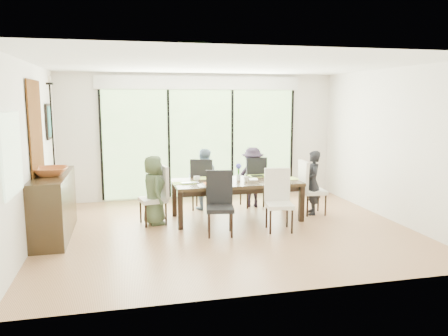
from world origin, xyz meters
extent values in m
cube|color=brown|center=(0.00, 0.00, -0.01)|extent=(6.00, 5.00, 0.01)
cube|color=white|center=(0.00, 0.00, 2.71)|extent=(6.00, 5.00, 0.01)
cube|color=silver|center=(0.00, 2.51, 1.35)|extent=(6.00, 0.02, 2.70)
cube|color=white|center=(0.00, -2.51, 1.35)|extent=(6.00, 0.02, 2.70)
cube|color=white|center=(-3.01, 0.00, 1.35)|extent=(0.02, 5.00, 2.70)
cube|color=silver|center=(3.01, 0.00, 1.35)|extent=(0.02, 5.00, 2.70)
cube|color=#598C3F|center=(0.00, 2.47, 1.20)|extent=(4.20, 0.02, 2.30)
cube|color=white|center=(0.00, 2.46, 2.50)|extent=(4.40, 0.06, 0.28)
cube|color=black|center=(-2.10, 2.46, 1.20)|extent=(0.05, 0.04, 2.30)
cube|color=black|center=(-0.70, 2.46, 1.20)|extent=(0.05, 0.04, 2.30)
cube|color=black|center=(0.70, 2.46, 1.20)|extent=(0.05, 0.04, 2.30)
cube|color=black|center=(2.10, 2.46, 1.20)|extent=(0.05, 0.04, 2.30)
cube|color=#8CAD7F|center=(-2.97, -1.20, 1.50)|extent=(0.02, 0.90, 1.00)
cube|color=#4F3E22|center=(0.00, 3.40, -0.05)|extent=(6.00, 1.80, 0.10)
cube|color=brown|center=(0.00, 4.20, 0.55)|extent=(6.00, 0.08, 0.06)
sphere|color=#14380F|center=(-1.80, 5.20, 1.44)|extent=(3.20, 3.20, 3.20)
sphere|color=#14380F|center=(0.40, 5.80, 1.80)|extent=(4.00, 4.00, 4.00)
sphere|color=#14380F|center=(2.20, 5.00, 1.26)|extent=(2.80, 2.80, 2.80)
sphere|color=#14380F|center=(-0.60, 6.50, 1.62)|extent=(3.60, 3.60, 3.60)
cube|color=black|center=(0.31, 0.60, 0.67)|extent=(2.24, 1.03, 0.06)
cube|color=black|center=(0.31, 0.60, 0.59)|extent=(2.06, 0.84, 0.09)
cube|color=black|center=(-0.77, 0.17, 0.32)|extent=(0.08, 0.08, 0.64)
cube|color=black|center=(1.39, 0.17, 0.32)|extent=(0.08, 0.08, 0.64)
cube|color=black|center=(-0.77, 1.03, 0.32)|extent=(0.08, 0.08, 0.64)
cube|color=black|center=(1.39, 1.03, 0.32)|extent=(0.08, 0.08, 0.64)
imported|color=#415136|center=(-1.17, 0.60, 0.60)|extent=(0.43, 0.61, 1.21)
imported|color=black|center=(1.79, 0.60, 0.60)|extent=(0.46, 0.62, 1.21)
imported|color=#7994AF|center=(-0.14, 1.43, 0.60)|extent=(0.62, 0.45, 1.21)
imported|color=#271E2E|center=(0.86, 1.43, 0.60)|extent=(0.63, 0.47, 1.21)
cube|color=#7FA43A|center=(-0.64, 0.60, 0.70)|extent=(0.41, 0.30, 0.01)
cube|color=#ABC747|center=(1.26, 0.60, 0.70)|extent=(0.41, 0.30, 0.01)
cube|color=#A0BB42|center=(-0.14, 1.00, 0.70)|extent=(0.41, 0.30, 0.01)
cube|color=#8FB741|center=(0.86, 1.00, 0.70)|extent=(0.41, 0.30, 0.01)
cube|color=white|center=(-0.24, 0.30, 0.70)|extent=(0.41, 0.30, 0.01)
cube|color=black|center=(-0.04, 0.95, 0.71)|extent=(0.24, 0.17, 0.01)
cube|color=black|center=(0.81, 0.95, 0.71)|extent=(0.22, 0.16, 0.01)
cube|color=white|center=(1.01, 0.55, 0.70)|extent=(0.28, 0.21, 0.00)
cube|color=white|center=(-0.24, 0.30, 0.72)|extent=(0.24, 0.24, 0.02)
cube|color=orange|center=(-0.24, 0.30, 0.73)|extent=(0.19, 0.19, 0.01)
cylinder|color=silver|center=(0.36, 0.65, 0.76)|extent=(0.07, 0.07, 0.11)
cylinder|color=#337226|center=(0.36, 0.65, 0.87)|extent=(0.04, 0.04, 0.15)
sphere|color=#5553D0|center=(0.36, 0.65, 0.96)|extent=(0.10, 0.10, 0.10)
imported|color=silver|center=(-0.54, 0.50, 0.71)|extent=(0.32, 0.21, 0.02)
imported|color=white|center=(-0.39, 0.75, 0.75)|extent=(0.16, 0.16, 0.09)
imported|color=white|center=(0.46, 0.50, 0.74)|extent=(0.13, 0.13, 0.09)
imported|color=white|center=(1.11, 0.70, 0.75)|extent=(0.16, 0.16, 0.09)
imported|color=white|center=(0.56, 0.65, 0.71)|extent=(0.19, 0.23, 0.02)
cube|color=black|center=(-2.76, 0.26, 0.50)|extent=(0.50, 1.77, 0.99)
imported|color=#9A4A21|center=(-2.76, 0.16, 1.06)|extent=(0.53, 0.53, 0.13)
cylinder|color=black|center=(-2.76, 0.61, 1.02)|extent=(0.11, 0.11, 0.04)
cylinder|color=black|center=(-2.76, 0.61, 1.71)|extent=(0.03, 0.03, 1.38)
cylinder|color=black|center=(-2.76, 0.61, 2.40)|extent=(0.11, 0.11, 0.03)
cylinder|color=silver|center=(-2.76, 0.61, 2.46)|extent=(0.04, 0.04, 0.11)
cube|color=brown|center=(-2.97, 0.40, 1.70)|extent=(0.02, 1.00, 1.50)
cube|color=black|center=(-2.97, 1.70, 1.75)|extent=(0.03, 0.55, 0.65)
cube|color=#1A5352|center=(-2.95, 1.70, 1.75)|extent=(0.01, 0.45, 0.55)
camera|label=1|loc=(-1.65, -6.87, 2.16)|focal=35.00mm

